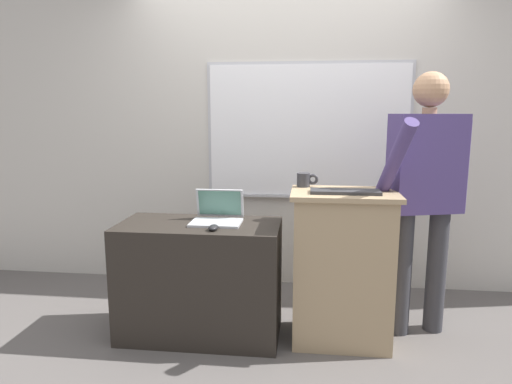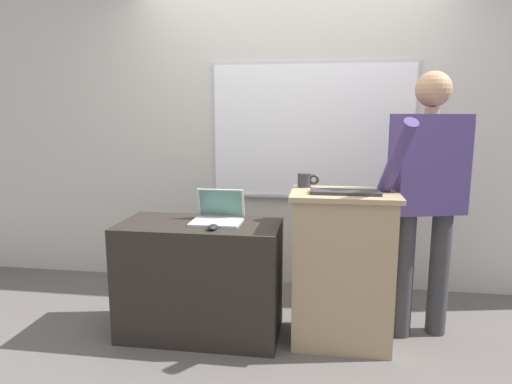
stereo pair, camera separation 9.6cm
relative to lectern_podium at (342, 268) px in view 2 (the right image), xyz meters
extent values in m
plane|color=#5B5654|center=(-0.42, -0.31, -0.50)|extent=(30.00, 30.00, 0.00)
cube|color=beige|center=(-0.42, 1.03, 0.91)|extent=(6.40, 0.12, 2.82)
cube|color=#B7B7BC|center=(-0.24, 0.96, 0.83)|extent=(1.67, 0.02, 1.12)
cube|color=white|center=(-0.24, 0.96, 0.83)|extent=(1.62, 0.02, 1.07)
cube|color=#B7B7BC|center=(-0.24, 0.94, 0.28)|extent=(1.46, 0.04, 0.02)
cube|color=tan|center=(0.00, 0.00, -0.02)|extent=(0.61, 0.43, 0.96)
cube|color=tan|center=(0.00, 0.00, 0.48)|extent=(0.67, 0.46, 0.03)
cube|color=#28231E|center=(-0.93, -0.03, -0.12)|extent=(1.05, 0.54, 0.77)
cylinder|color=#333338|center=(0.40, 0.14, -0.08)|extent=(0.13, 0.13, 0.84)
cylinder|color=#333338|center=(0.65, 0.21, -0.08)|extent=(0.13, 0.13, 0.84)
cube|color=#473870|center=(0.53, 0.18, 0.66)|extent=(0.50, 0.33, 0.63)
cylinder|color=tan|center=(0.53, 0.18, 0.99)|extent=(0.09, 0.09, 0.04)
sphere|color=tan|center=(0.53, 0.18, 1.12)|extent=(0.22, 0.22, 0.22)
cylinder|color=#473870|center=(0.28, -0.07, 0.70)|extent=(0.19, 0.44, 0.52)
cylinder|color=#473870|center=(0.77, 0.24, 0.63)|extent=(0.08, 0.08, 0.60)
cube|color=#B7BABF|center=(-0.82, -0.02, 0.28)|extent=(0.33, 0.23, 0.02)
cube|color=#B7BABF|center=(-0.82, 0.11, 0.38)|extent=(0.32, 0.05, 0.19)
cube|color=#4C7A6B|center=(-0.82, 0.11, 0.38)|extent=(0.29, 0.04, 0.17)
cube|color=#2D2D30|center=(0.00, -0.06, 0.50)|extent=(0.42, 0.15, 0.02)
ellipsoid|color=black|center=(-0.80, -0.19, 0.29)|extent=(0.06, 0.10, 0.03)
cylinder|color=#333338|center=(-0.26, 0.16, 0.54)|extent=(0.09, 0.09, 0.09)
torus|color=#333338|center=(-0.20, 0.16, 0.54)|extent=(0.07, 0.02, 0.07)
camera|label=1|loc=(-0.22, -2.85, 0.99)|focal=32.00mm
camera|label=2|loc=(-0.13, -2.84, 0.99)|focal=32.00mm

